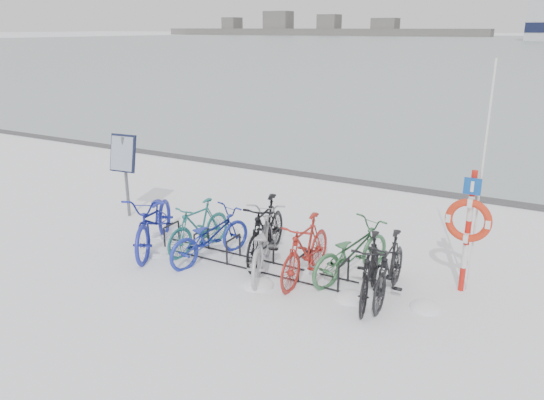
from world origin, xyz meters
The scene contains 16 objects.
ground centered at (0.00, 0.00, 0.00)m, with size 900.00×900.00×0.00m, color white.
quay_edge centered at (0.00, 5.90, 0.05)m, with size 400.00×0.25×0.10m, color #3F3F42.
bike_rack centered at (0.00, 0.00, 0.18)m, with size 4.00×0.48×0.46m.
info_board centered at (-3.78, 0.86, 1.36)m, with size 0.65×0.30×1.88m.
lifebuoy_station centered at (3.54, 0.76, 1.24)m, with size 0.71×0.22×3.68m.
shoreline centered at (-122.02, 260.00, 2.79)m, with size 180.00×12.00×9.50m.
bike_0 centered at (-2.03, -0.21, 0.59)m, with size 0.79×2.26×1.19m, color #1D259B.
bike_1 centered at (-1.22, 0.12, 0.50)m, with size 0.47×1.66×1.00m, color #1E6262.
bike_2 centered at (-0.77, -0.14, 0.49)m, with size 0.65×1.86×0.98m, color #1D2C9E.
bike_3 centered at (0.10, 0.39, 0.59)m, with size 0.55×1.96×1.18m, color black.
bike_4 centered at (0.29, -0.08, 0.54)m, with size 0.71×2.05×1.08m, color #A4A6AC.
bike_5 centered at (1.10, 0.01, 0.56)m, with size 0.52×1.85×1.11m, color maroon.
bike_6 centered at (1.76, 0.43, 0.50)m, with size 0.66×1.90×1.00m, color #356A40.
bike_7 centered at (2.31, -0.18, 0.53)m, with size 0.50×1.77×1.06m, color black.
bike_8 centered at (2.55, 0.02, 0.53)m, with size 0.50×1.77×1.07m, color black.
snow_drifts centered at (0.63, -0.25, 0.00)m, with size 5.98×1.47×0.19m.
Camera 1 is at (4.62, -7.50, 4.10)m, focal length 35.00 mm.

